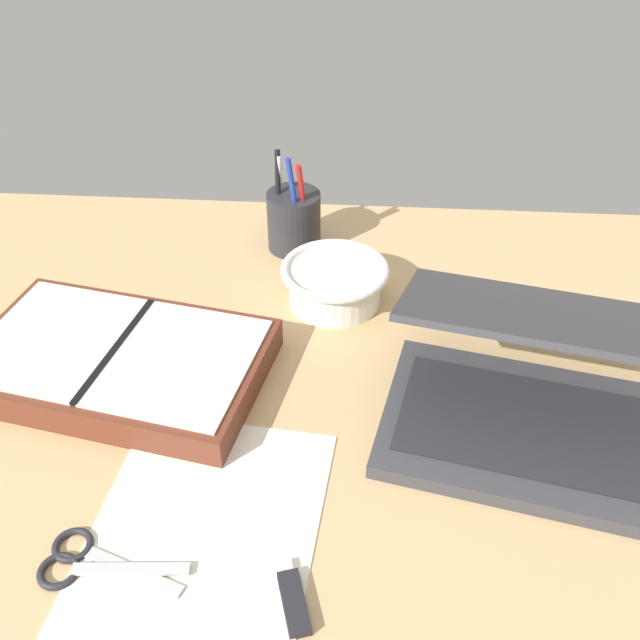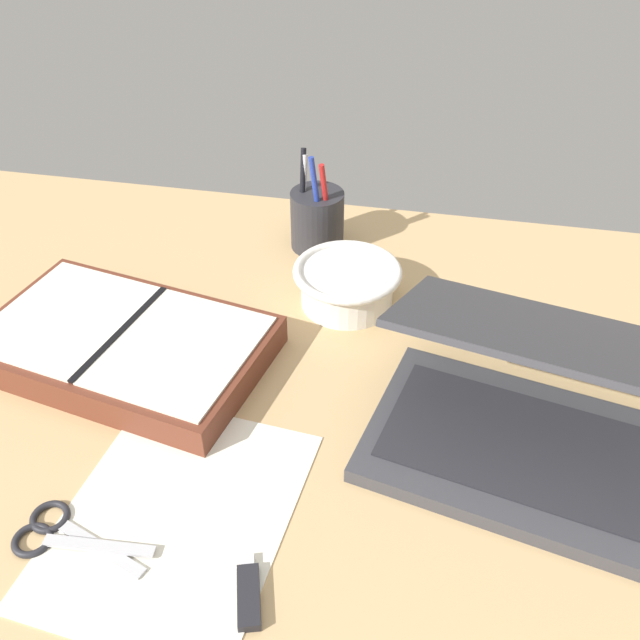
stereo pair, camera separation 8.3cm
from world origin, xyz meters
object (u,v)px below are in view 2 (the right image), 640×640
Objects in this scene: laptop at (522,407)px; pen_cup at (317,219)px; planner at (124,345)px; bowl at (347,283)px; scissors at (57,533)px.

pen_cup is (-29.10, 34.09, -0.06)cm from laptop.
pen_cup reaches higher than planner.
bowl is (-22.24, 20.68, -1.53)cm from laptop.
bowl reaches higher than planner.
laptop is 2.51× the size of scissors.
pen_cup reaches higher than bowl.
bowl is at bearing 44.66° from planner.
laptop is 44.82cm from pen_cup.
laptop is at bearing 34.23° from scissors.
pen_cup is at bearing 142.62° from laptop.
laptop reaches higher than bowl.
scissors is at bearing -70.20° from planner.
planner is 25.95cm from scissors.
laptop is at bearing 6.09° from planner.
scissors is (-21.01, -42.16, -2.85)cm from bowl.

